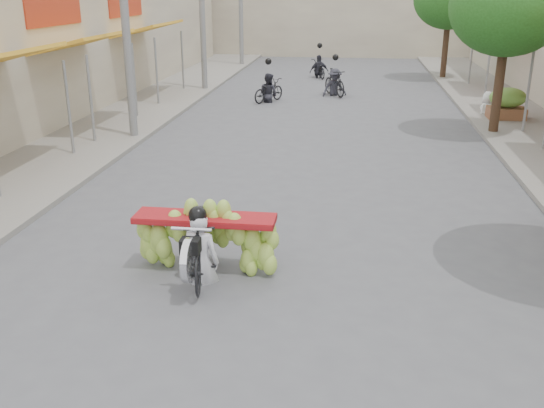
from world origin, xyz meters
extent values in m
cube|color=gray|center=(-7.00, 15.00, 0.06)|extent=(4.00, 60.00, 0.12)
cube|color=gray|center=(7.00, 15.00, 0.06)|extent=(4.00, 60.00, 0.12)
cylinder|color=slate|center=(-6.30, 9.80, 1.27)|extent=(0.08, 0.08, 2.55)
cube|color=gold|center=(-7.12, 13.00, 2.75)|extent=(1.77, 4.00, 0.53)
cylinder|color=slate|center=(-6.30, 11.20, 1.27)|extent=(0.08, 0.08, 2.55)
cylinder|color=slate|center=(-6.30, 14.80, 1.27)|extent=(0.08, 0.08, 2.55)
cube|color=#A62C16|center=(-8.00, 13.00, 3.60)|extent=(0.10, 3.50, 0.80)
cube|color=gold|center=(-7.12, 19.00, 2.75)|extent=(1.77, 4.00, 0.53)
cylinder|color=slate|center=(-6.30, 17.20, 1.27)|extent=(0.08, 0.08, 2.55)
cylinder|color=slate|center=(-6.30, 20.80, 1.27)|extent=(0.08, 0.08, 2.55)
cube|color=#A62C16|center=(-8.00, 19.00, 3.60)|extent=(0.10, 3.50, 0.80)
cylinder|color=slate|center=(6.30, 14.10, 1.27)|extent=(0.08, 0.08, 2.55)
cylinder|color=slate|center=(6.30, 17.90, 1.27)|extent=(0.08, 0.08, 2.55)
cube|color=#AD2F17|center=(7.12, 22.00, 2.75)|extent=(1.77, 4.20, 0.53)
cylinder|color=slate|center=(6.30, 20.10, 1.27)|extent=(0.08, 0.08, 2.55)
cylinder|color=slate|center=(6.30, 23.90, 1.27)|extent=(0.08, 0.08, 2.55)
cylinder|color=#3A2719|center=(5.40, 14.00, 1.60)|extent=(0.28, 0.28, 3.20)
ellipsoid|color=#225E1B|center=(5.40, 14.00, 3.80)|extent=(3.40, 3.40, 2.90)
cylinder|color=#3A2719|center=(5.40, 26.00, 1.60)|extent=(0.28, 0.28, 3.20)
cube|color=brown|center=(6.20, 16.00, 0.37)|extent=(1.20, 0.80, 0.50)
ellipsoid|color=#68A03C|center=(6.20, 16.00, 0.95)|extent=(1.20, 0.88, 0.66)
imported|color=black|center=(-1.16, 3.24, 0.54)|extent=(0.82, 1.91, 1.09)
cylinder|color=silver|center=(-1.16, 2.59, 0.62)|extent=(0.10, 0.66, 0.66)
cube|color=black|center=(-1.16, 2.69, 0.80)|extent=(0.28, 0.22, 0.22)
cylinder|color=silver|center=(-1.16, 2.79, 1.02)|extent=(0.60, 0.05, 0.05)
cube|color=maroon|center=(-1.16, 3.59, 0.88)|extent=(2.24, 0.55, 0.10)
imported|color=silver|center=(-1.16, 3.19, 1.13)|extent=(0.60, 0.44, 1.66)
sphere|color=black|center=(-1.16, 3.16, 1.93)|extent=(0.28, 0.28, 0.28)
imported|color=white|center=(5.78, 16.93, 0.87)|extent=(0.85, 0.81, 1.50)
imported|color=black|center=(-2.26, 18.69, 0.45)|extent=(1.33, 1.69, 0.90)
imported|color=#2B2B33|center=(-2.26, 18.69, 1.12)|extent=(0.93, 0.82, 1.65)
sphere|color=black|center=(-2.26, 18.69, 1.58)|extent=(0.26, 0.26, 0.26)
imported|color=black|center=(0.28, 20.47, 0.56)|extent=(1.34, 1.93, 1.11)
imported|color=#2B2B33|center=(0.28, 20.47, 1.12)|extent=(1.19, 0.97, 1.65)
sphere|color=black|center=(0.28, 20.47, 1.58)|extent=(0.26, 0.26, 0.26)
imported|color=black|center=(-0.68, 25.66, 0.44)|extent=(1.10, 1.69, 0.89)
imported|color=#2B2B33|center=(-0.68, 25.66, 1.12)|extent=(1.10, 0.85, 1.65)
sphere|color=black|center=(-0.68, 25.66, 1.58)|extent=(0.26, 0.26, 0.26)
camera|label=1|loc=(1.07, -5.09, 4.32)|focal=40.00mm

